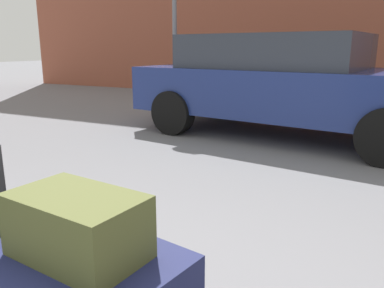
{
  "coord_description": "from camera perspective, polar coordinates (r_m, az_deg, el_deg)",
  "views": [
    {
      "loc": [
        0.99,
        -0.78,
        1.24
      ],
      "look_at": [
        0.0,
        1.2,
        0.69
      ],
      "focal_mm": 36.32,
      "sensor_mm": 36.0,
      "label": 1
    }
  ],
  "objects": [
    {
      "name": "duffel_bag_olive_topmost_pile",
      "position": [
        1.28,
        -16.48,
        -11.43
      ],
      "size": [
        0.45,
        0.3,
        0.2
      ],
      "primitive_type": "cube",
      "rotation": [
        0.0,
        0.0,
        -0.11
      ],
      "color": "#4C5128",
      "rests_on": "suitcase_navy_front_right"
    },
    {
      "name": "no_parking_sign",
      "position": [
        6.37,
        -2.57,
        17.15
      ],
      "size": [
        0.49,
        0.15,
        2.6
      ],
      "color": "slate",
      "rests_on": "ground_plane"
    },
    {
      "name": "parked_car",
      "position": [
        5.71,
        13.54,
        8.77
      ],
      "size": [
        4.5,
        2.37,
        1.42
      ],
      "color": "navy",
      "rests_on": "ground_plane"
    }
  ]
}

